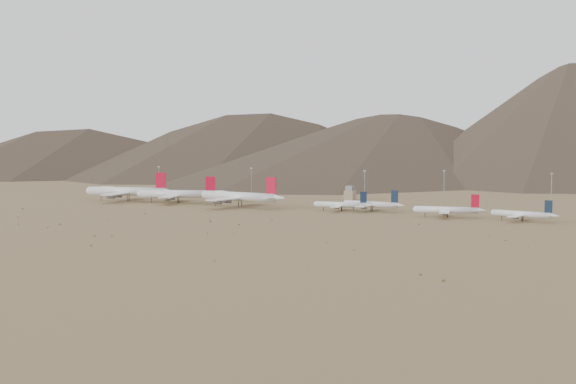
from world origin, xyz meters
The scene contains 16 objects.
ground centered at (0.00, 0.00, 0.00)m, with size 3000.00×3000.00×0.00m, color olive.
mountain_ridge centered at (0.00, 900.00, 150.00)m, with size 4400.00×1000.00×300.00m.
widebody_west centered at (-127.51, 22.50, 8.19)m, with size 78.20×61.72×23.74m.
widebody_centre centered at (-79.45, 27.21, 7.33)m, with size 68.10×54.48×21.27m.
widebody_east centered at (-17.22, 20.91, 7.94)m, with size 77.45×59.97×23.04m.
narrowbody_a centered at (62.14, 28.88, 4.52)m, with size 41.89×30.54×13.91m.
narrowbody_b centered at (81.34, 36.91, 4.94)m, with size 46.16×33.27×15.23m.
narrowbody_c centered at (137.37, 22.91, 4.84)m, with size 44.68×32.76×14.92m.
narrowbody_d centered at (182.12, 22.61, 4.34)m, with size 40.18×29.37×13.38m.
control_tower centered at (30.00, 120.00, 5.32)m, with size 8.00×8.00×12.00m.
mast_far_west centered at (-171.19, 116.03, 14.20)m, with size 2.00×0.60×25.70m.
mast_west centered at (-69.32, 123.64, 14.20)m, with size 2.00×0.60×25.70m.
mast_centre centered at (48.07, 107.26, 14.20)m, with size 2.00×0.60×25.70m.
mast_east centered at (104.66, 138.29, 14.20)m, with size 2.00×0.60×25.70m.
mast_far_east centered at (187.47, 120.73, 14.20)m, with size 2.00×0.60×25.70m.
desert_scrub centered at (2.01, -98.23, 0.33)m, with size 399.05×179.74×0.88m.
Camera 1 is at (238.09, -378.36, 43.76)m, focal length 40.00 mm.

